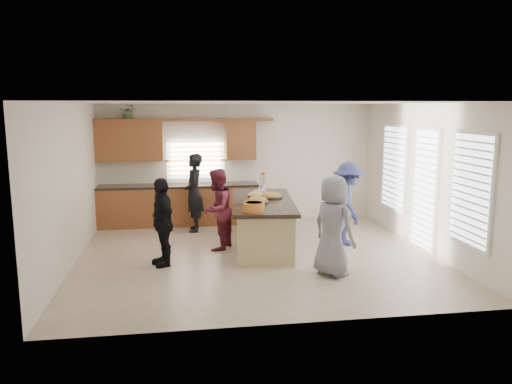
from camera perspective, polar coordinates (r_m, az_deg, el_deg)
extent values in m
plane|color=beige|center=(9.37, 0.07, -7.23)|extent=(6.50, 6.50, 0.00)
cube|color=silver|center=(12.01, -2.11, 3.36)|extent=(6.50, 0.02, 2.80)
cube|color=silver|center=(6.16, 4.32, -2.82)|extent=(6.50, 0.02, 2.80)
cube|color=silver|center=(9.15, -20.49, 0.74)|extent=(0.02, 6.00, 2.80)
cube|color=silver|center=(10.07, 18.68, 1.62)|extent=(0.02, 6.00, 2.80)
cube|color=white|center=(8.96, 0.07, 10.16)|extent=(6.50, 6.00, 0.02)
cube|color=brown|center=(11.77, -8.82, -1.56)|extent=(3.65, 0.62, 0.90)
cube|color=black|center=(11.68, -8.88, 0.73)|extent=(3.70, 0.65, 0.05)
cube|color=brown|center=(11.75, -14.28, 5.63)|extent=(1.50, 0.36, 0.90)
cube|color=brown|center=(11.78, -1.79, 5.93)|extent=(0.70, 0.36, 0.90)
cube|color=brown|center=(11.68, -8.09, 8.16)|extent=(4.05, 0.40, 0.06)
cube|color=brown|center=(11.89, -6.90, 3.60)|extent=(1.35, 0.08, 0.85)
cube|color=white|center=(11.22, 15.52, 2.69)|extent=(0.06, 1.10, 1.75)
cube|color=white|center=(10.00, 18.71, 0.26)|extent=(0.06, 0.85, 2.25)
cube|color=white|center=(8.68, 23.32, 0.26)|extent=(0.06, 1.10, 1.75)
cube|color=tan|center=(9.76, 0.78, -3.86)|extent=(1.28, 2.60, 0.88)
cube|color=black|center=(9.65, 0.79, -1.12)|extent=(1.46, 2.82, 0.07)
cube|color=black|center=(9.86, 0.78, -6.12)|extent=(1.20, 2.51, 0.08)
cylinder|color=black|center=(9.40, 0.17, -1.12)|extent=(0.44, 0.44, 0.02)
ellipsoid|color=#B67D39|center=(9.39, 0.17, -1.02)|extent=(0.39, 0.39, 0.18)
cylinder|color=black|center=(9.89, 1.82, -0.58)|extent=(0.44, 0.44, 0.02)
ellipsoid|color=#B67D39|center=(9.89, 1.82, -0.48)|extent=(0.39, 0.39, 0.18)
cylinder|color=black|center=(10.03, 0.03, -0.43)|extent=(0.37, 0.37, 0.02)
ellipsoid|color=#E1AB60|center=(10.03, 0.03, -0.33)|extent=(0.33, 0.33, 0.15)
cylinder|color=orange|center=(8.58, -0.24, -1.71)|extent=(0.37, 0.37, 0.16)
cylinder|color=beige|center=(8.57, -0.24, -1.32)|extent=(0.30, 0.30, 0.04)
cylinder|color=white|center=(8.73, 2.69, -1.72)|extent=(0.08, 0.08, 0.10)
cylinder|color=#BE8ECF|center=(10.51, 0.46, 0.10)|extent=(0.25, 0.25, 0.04)
cylinder|color=silver|center=(10.66, 0.75, 0.50)|extent=(0.10, 0.10, 0.14)
imported|color=#36712D|center=(11.73, -14.41, 8.74)|extent=(0.36, 0.32, 0.38)
imported|color=black|center=(11.05, -7.10, -0.08)|extent=(0.42, 0.63, 1.72)
imported|color=maroon|center=(9.60, -4.47, -1.99)|extent=(0.86, 0.94, 1.57)
imported|color=black|center=(8.76, -10.67, -3.38)|extent=(0.65, 0.98, 1.54)
imported|color=navy|center=(10.08, 10.48, -1.31)|extent=(0.70, 1.12, 1.66)
imported|color=slate|center=(8.19, 8.81, -3.87)|extent=(0.85, 0.96, 1.65)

